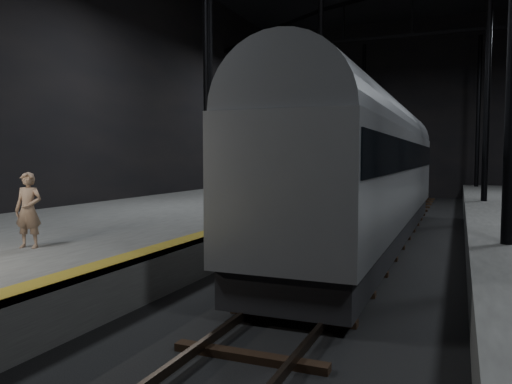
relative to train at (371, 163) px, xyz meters
The scene contains 6 objects.
ground 2.80m from the train, 89.97° to the right, with size 44.00×44.00×0.00m, color black.
platform_left 7.85m from the train, behind, with size 9.00×43.80×1.00m, color #4A4A48.
tactile_strip 3.72m from the train, behind, with size 0.50×43.80×0.01m, color olive.
track 2.73m from the train, 89.97° to the right, with size 2.40×43.00×0.24m.
train is the anchor object (origin of this frame).
woman 10.68m from the train, 123.32° to the right, with size 0.60×0.39×1.64m, color #95755B.
Camera 1 is at (2.78, -16.52, 2.97)m, focal length 35.00 mm.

